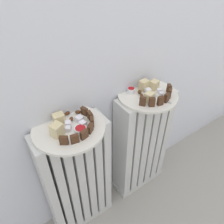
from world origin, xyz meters
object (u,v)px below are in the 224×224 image
Objects in this scene: plate_left at (69,128)px; jam_bowl_right at (131,90)px; radiator_left at (78,180)px; plate_right at (147,94)px; fork at (160,98)px; radiator_right at (141,145)px; jam_bowl_left at (81,130)px.

jam_bowl_right is (0.34, 0.05, 0.02)m from plate_left.
plate_left is at bearing -63.43° from radiator_left.
fork is at bearing -75.12° from plate_right.
plate_right is 7.74× the size of jam_bowl_right.
radiator_right is (0.40, -0.00, -0.00)m from radiator_left.
jam_bowl_right is at bearing 138.63° from radiator_right.
radiator_right is 18.15× the size of jam_bowl_right.
fork is (0.02, -0.06, 0.01)m from plate_right.
radiator_right is at bearing -41.37° from jam_bowl_right.
fork reaches higher than radiator_left.
radiator_left is at bearing 116.57° from plate_left.
radiator_right is at bearing 7.91° from jam_bowl_left.
radiator_left is 6.58× the size of fork.
radiator_right is at bearing 0.00° from plate_right.
plate_left reaches higher than radiator_right.
plate_right is at bearing 0.00° from radiator_right.
radiator_left is 0.40m from radiator_right.
jam_bowl_right is at bearing 8.36° from plate_left.
jam_bowl_left is (-0.38, -0.05, 0.36)m from radiator_right.
fork is at bearing -8.61° from radiator_left.
fork is (0.42, -0.06, 0.35)m from radiator_left.
plate_left is 7.74× the size of jam_bowl_right.
radiator_left is 0.55m from fork.
plate_left is 5.97× the size of jam_bowl_left.
jam_bowl_left is at bearing -162.16° from jam_bowl_right.
plate_right reaches higher than radiator_right.
plate_right is 0.07m from fork.
jam_bowl_left is at bearing -65.43° from plate_left.
jam_bowl_left reaches higher than radiator_left.
jam_bowl_left is 0.39m from fork.
jam_bowl_right is (0.32, 0.10, 0.00)m from jam_bowl_left.
jam_bowl_right is at bearing 123.10° from fork.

